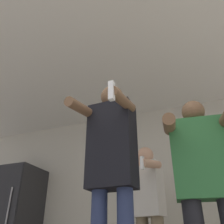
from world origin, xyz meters
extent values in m
cube|color=beige|center=(0.00, 3.01, 1.27)|extent=(7.00, 0.06, 2.55)
cube|color=silver|center=(0.00, 1.49, 2.57)|extent=(7.00, 3.50, 0.05)
cube|color=#262628|center=(-2.37, 2.65, 0.85)|extent=(0.73, 0.66, 1.69)
cylinder|color=#99999E|center=(-2.13, 2.29, 0.93)|extent=(0.02, 0.02, 0.76)
cube|color=black|center=(-0.04, 0.97, 1.23)|extent=(0.36, 0.22, 0.67)
sphere|color=brown|center=(-0.04, 0.97, 1.66)|extent=(0.19, 0.19, 0.19)
cylinder|color=brown|center=(-0.22, 0.78, 1.48)|extent=(0.10, 0.41, 0.14)
cylinder|color=brown|center=(0.11, 0.77, 1.48)|extent=(0.10, 0.41, 0.14)
cube|color=white|center=(0.11, 0.57, 1.45)|extent=(0.04, 0.04, 0.14)
cube|color=#2D6B38|center=(0.58, 1.30, 1.15)|extent=(0.47, 0.25, 0.63)
sphere|color=brown|center=(0.58, 1.30, 1.56)|extent=(0.19, 0.19, 0.19)
cylinder|color=brown|center=(0.39, 1.10, 1.38)|extent=(0.14, 0.37, 0.15)
cube|color=beige|center=(-0.09, 2.28, 1.14)|extent=(0.39, 0.29, 0.62)
sphere|color=tan|center=(-0.09, 2.28, 1.56)|extent=(0.21, 0.21, 0.21)
cylinder|color=tan|center=(-0.30, 2.14, 1.37)|extent=(0.20, 0.41, 0.16)
cylinder|color=tan|center=(0.02, 2.05, 1.37)|extent=(0.20, 0.41, 0.16)
cube|color=white|center=(-0.04, 1.87, 1.34)|extent=(0.04, 0.04, 0.14)
camera|label=1|loc=(0.60, -0.71, 0.54)|focal=40.00mm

